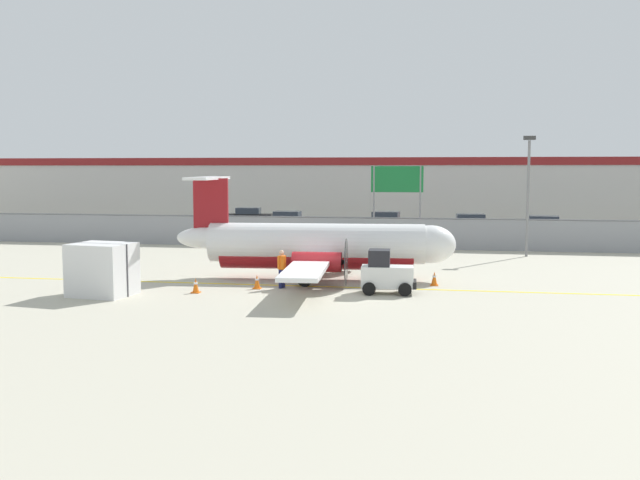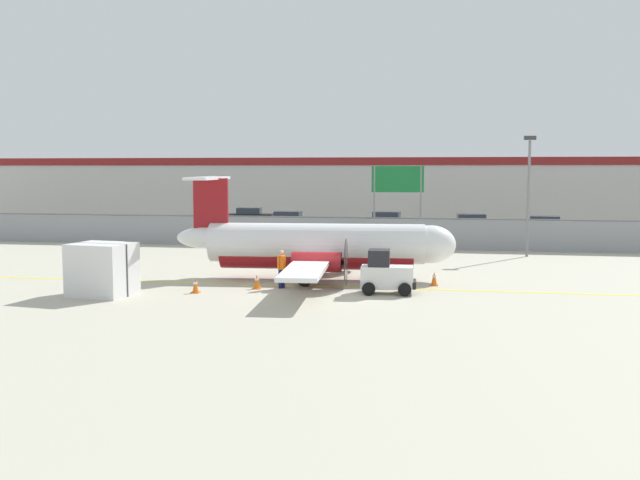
{
  "view_description": "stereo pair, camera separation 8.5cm",
  "coord_description": "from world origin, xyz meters",
  "px_view_note": "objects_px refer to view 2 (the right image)",
  "views": [
    {
      "loc": [
        5.29,
        -29.36,
        5.28
      ],
      "look_at": [
        -0.65,
        5.13,
        1.8
      ],
      "focal_mm": 40.0,
      "sensor_mm": 36.0,
      "label": 1
    },
    {
      "loc": [
        5.38,
        -29.35,
        5.28
      ],
      "look_at": [
        -0.65,
        5.13,
        1.8
      ],
      "focal_mm": 40.0,
      "sensor_mm": 36.0,
      "label": 2
    }
  ],
  "objects_px": {
    "baggage_tug": "(386,274)",
    "parked_car_0": "(250,216)",
    "traffic_cone_far_right": "(434,279)",
    "highway_sign": "(398,186)",
    "apron_light_pole": "(529,186)",
    "parked_car_2": "(388,221)",
    "commuter_airplane": "(321,246)",
    "cargo_container": "(102,269)",
    "ground_crew_worker": "(282,267)",
    "parked_car_3": "(470,224)",
    "traffic_cone_far_left": "(303,275)",
    "parked_car_1": "(289,221)",
    "traffic_cone_near_left": "(257,282)",
    "traffic_cone_near_right": "(195,286)",
    "parked_car_4": "(543,226)"
  },
  "relations": [
    {
      "from": "parked_car_2",
      "to": "parked_car_0",
      "type": "bearing_deg",
      "value": 167.71
    },
    {
      "from": "traffic_cone_far_left",
      "to": "apron_light_pole",
      "type": "height_order",
      "value": "apron_light_pole"
    },
    {
      "from": "traffic_cone_near_left",
      "to": "parked_car_1",
      "type": "distance_m",
      "value": 29.7
    },
    {
      "from": "ground_crew_worker",
      "to": "parked_car_2",
      "type": "bearing_deg",
      "value": -66.79
    },
    {
      "from": "traffic_cone_far_right",
      "to": "cargo_container",
      "type": "bearing_deg",
      "value": -160.18
    },
    {
      "from": "ground_crew_worker",
      "to": "highway_sign",
      "type": "xyz_separation_m",
      "value": [
        3.89,
        18.81,
        3.19
      ]
    },
    {
      "from": "traffic_cone_near_left",
      "to": "parked_car_2",
      "type": "height_order",
      "value": "parked_car_2"
    },
    {
      "from": "traffic_cone_far_left",
      "to": "traffic_cone_far_right",
      "type": "xyz_separation_m",
      "value": [
        6.1,
        -0.12,
        0.0
      ]
    },
    {
      "from": "commuter_airplane",
      "to": "ground_crew_worker",
      "type": "xyz_separation_m",
      "value": [
        -1.3,
        -2.84,
        -0.65
      ]
    },
    {
      "from": "parked_car_3",
      "to": "traffic_cone_far_right",
      "type": "bearing_deg",
      "value": 80.79
    },
    {
      "from": "parked_car_2",
      "to": "apron_light_pole",
      "type": "bearing_deg",
      "value": -53.61
    },
    {
      "from": "traffic_cone_near_left",
      "to": "parked_car_1",
      "type": "height_order",
      "value": "parked_car_1"
    },
    {
      "from": "traffic_cone_near_right",
      "to": "parked_car_2",
      "type": "distance_m",
      "value": 32.05
    },
    {
      "from": "parked_car_0",
      "to": "parked_car_1",
      "type": "bearing_deg",
      "value": -51.55
    },
    {
      "from": "commuter_airplane",
      "to": "traffic_cone_near_left",
      "type": "relative_size",
      "value": 25.11
    },
    {
      "from": "commuter_airplane",
      "to": "baggage_tug",
      "type": "xyz_separation_m",
      "value": [
        3.39,
        -3.43,
        -0.75
      ]
    },
    {
      "from": "traffic_cone_far_right",
      "to": "highway_sign",
      "type": "distance_m",
      "value": 17.6
    },
    {
      "from": "baggage_tug",
      "to": "cargo_container",
      "type": "bearing_deg",
      "value": -170.81
    },
    {
      "from": "parked_car_4",
      "to": "highway_sign",
      "type": "height_order",
      "value": "highway_sign"
    },
    {
      "from": "parked_car_4",
      "to": "apron_light_pole",
      "type": "xyz_separation_m",
      "value": [
        -2.56,
        -12.52,
        3.41
      ]
    },
    {
      "from": "ground_crew_worker",
      "to": "traffic_cone_far_right",
      "type": "distance_m",
      "value": 6.98
    },
    {
      "from": "traffic_cone_far_left",
      "to": "parked_car_3",
      "type": "distance_m",
      "value": 27.25
    },
    {
      "from": "apron_light_pole",
      "to": "parked_car_1",
      "type": "bearing_deg",
      "value": 140.08
    },
    {
      "from": "traffic_cone_far_left",
      "to": "parked_car_4",
      "type": "relative_size",
      "value": 0.15
    },
    {
      "from": "traffic_cone_near_left",
      "to": "traffic_cone_near_right",
      "type": "bearing_deg",
      "value": -147.4
    },
    {
      "from": "baggage_tug",
      "to": "parked_car_2",
      "type": "distance_m",
      "value": 30.36
    },
    {
      "from": "ground_crew_worker",
      "to": "parked_car_3",
      "type": "xyz_separation_m",
      "value": [
        9.13,
        27.86,
        -0.06
      ]
    },
    {
      "from": "commuter_airplane",
      "to": "highway_sign",
      "type": "bearing_deg",
      "value": 76.83
    },
    {
      "from": "traffic_cone_near_left",
      "to": "traffic_cone_far_left",
      "type": "bearing_deg",
      "value": 54.96
    },
    {
      "from": "traffic_cone_far_right",
      "to": "apron_light_pole",
      "type": "distance_m",
      "value": 13.69
    },
    {
      "from": "commuter_airplane",
      "to": "parked_car_4",
      "type": "distance_m",
      "value": 27.01
    },
    {
      "from": "traffic_cone_near_left",
      "to": "apron_light_pole",
      "type": "distance_m",
      "value": 19.72
    },
    {
      "from": "commuter_airplane",
      "to": "cargo_container",
      "type": "relative_size",
      "value": 6.04
    },
    {
      "from": "baggage_tug",
      "to": "parked_car_0",
      "type": "height_order",
      "value": "baggage_tug"
    },
    {
      "from": "cargo_container",
      "to": "parked_car_2",
      "type": "relative_size",
      "value": 0.61
    },
    {
      "from": "traffic_cone_near_right",
      "to": "parked_car_3",
      "type": "relative_size",
      "value": 0.15
    },
    {
      "from": "parked_car_3",
      "to": "apron_light_pole",
      "type": "xyz_separation_m",
      "value": [
        2.95,
        -14.06,
        3.41
      ]
    },
    {
      "from": "commuter_airplane",
      "to": "traffic_cone_far_left",
      "type": "relative_size",
      "value": 25.11
    },
    {
      "from": "traffic_cone_far_right",
      "to": "parked_car_0",
      "type": "height_order",
      "value": "parked_car_0"
    },
    {
      "from": "traffic_cone_far_right",
      "to": "parked_car_4",
      "type": "distance_m",
      "value": 25.72
    },
    {
      "from": "commuter_airplane",
      "to": "parked_car_1",
      "type": "xyz_separation_m",
      "value": [
        -7.29,
        26.08,
        -0.71
      ]
    },
    {
      "from": "traffic_cone_far_right",
      "to": "highway_sign",
      "type": "xyz_separation_m",
      "value": [
        -2.81,
        16.95,
        3.83
      ]
    },
    {
      "from": "parked_car_3",
      "to": "traffic_cone_near_right",
      "type": "bearing_deg",
      "value": 63.32
    },
    {
      "from": "ground_crew_worker",
      "to": "parked_car_1",
      "type": "relative_size",
      "value": 0.4
    },
    {
      "from": "cargo_container",
      "to": "traffic_cone_far_right",
      "type": "relative_size",
      "value": 4.16
    },
    {
      "from": "commuter_airplane",
      "to": "traffic_cone_near_right",
      "type": "height_order",
      "value": "commuter_airplane"
    },
    {
      "from": "parked_car_0",
      "to": "parked_car_3",
      "type": "xyz_separation_m",
      "value": [
        19.93,
        -5.94,
        0.0
      ]
    },
    {
      "from": "parked_car_1",
      "to": "highway_sign",
      "type": "height_order",
      "value": "highway_sign"
    },
    {
      "from": "commuter_airplane",
      "to": "apron_light_pole",
      "type": "height_order",
      "value": "apron_light_pole"
    },
    {
      "from": "parked_car_4",
      "to": "highway_sign",
      "type": "xyz_separation_m",
      "value": [
        -10.75,
        -7.5,
        3.24
      ]
    }
  ]
}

